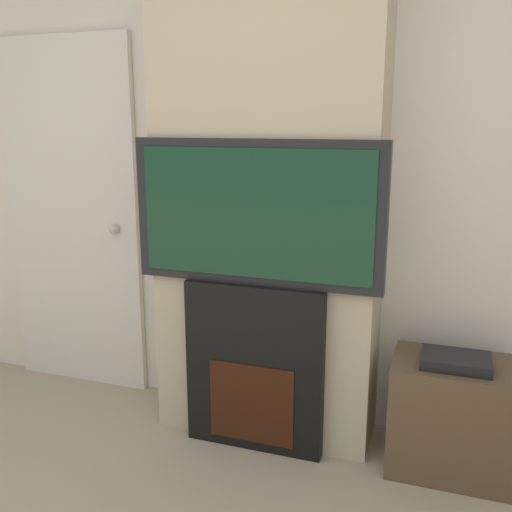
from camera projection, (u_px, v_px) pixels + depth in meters
The scene contains 6 objects.
wall_back at pixel (281, 168), 2.95m from camera, with size 6.00×0.06×2.70m.
chimney_breast at pixel (269, 172), 2.75m from camera, with size 1.10×0.37×2.70m.
fireplace at pixel (256, 367), 2.79m from camera, with size 0.69×0.15×0.84m.
television at pixel (256, 213), 2.61m from camera, with size 1.19×0.07×0.67m.
media_stand at pixel (451, 415), 2.62m from camera, with size 0.54×0.39×0.58m.
entry_door at pixel (72, 218), 3.37m from camera, with size 0.88×0.09×2.06m.
Camera 1 is at (0.84, -0.82, 1.59)m, focal length 40.00 mm.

